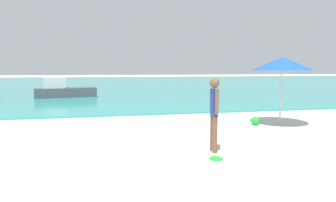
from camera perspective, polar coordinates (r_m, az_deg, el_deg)
The scene contains 6 objects.
water at distance 41.45m, azimuth -9.37°, elevation 3.70°, with size 160.00×60.00×0.06m, color teal.
person_standing at distance 6.46m, azimuth 9.19°, elevation -1.87°, with size 0.22×0.38×1.67m.
frisbee at distance 6.14m, azimuth 9.59°, elevation -11.28°, with size 0.28×0.28×0.03m, color green.
boat_near at distance 19.85m, azimuth -20.14°, elevation 2.02°, with size 3.94×1.87×1.29m.
beach_ball at distance 10.03m, azimuth 17.03°, elevation -3.82°, with size 0.28×0.28×0.28m, color green.
beach_umbrella at distance 10.21m, azimuth 21.87°, elevation 6.92°, with size 1.99×1.99×2.27m.
Camera 1 is at (-1.91, 1.56, 1.86)m, focal length 30.50 mm.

